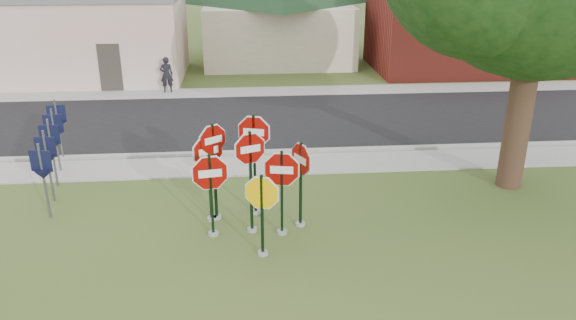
{
  "coord_description": "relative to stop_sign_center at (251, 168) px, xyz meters",
  "views": [
    {
      "loc": [
        0.0,
        -10.65,
        6.66
      ],
      "look_at": [
        1.03,
        2.0,
        1.58
      ],
      "focal_mm": 35.0,
      "sensor_mm": 36.0,
      "label": 1
    }
  ],
  "objects": [
    {
      "name": "stop_sign_center",
      "position": [
        0.0,
        0.0,
        0.0
      ],
      "size": [
        0.98,
        0.41,
        2.66
      ],
      "color": "gray",
      "rests_on": "ground"
    },
    {
      "name": "road",
      "position": [
        -0.1,
        8.63,
        -1.64
      ],
      "size": [
        60.0,
        7.0,
        0.04
      ],
      "primitive_type": "cube",
      "color": "black",
      "rests_on": "ground"
    },
    {
      "name": "pedestrian",
      "position": [
        -3.55,
        13.17,
        -0.8
      ],
      "size": [
        0.65,
        0.49,
        1.6
      ],
      "primitive_type": "imported",
      "rotation": [
        0.0,
        0.0,
        3.33
      ],
      "color": "black",
      "rests_on": "sidewalk_far"
    },
    {
      "name": "stop_sign_far_right",
      "position": [
        1.19,
        0.2,
        -0.26
      ],
      "size": [
        0.51,
        0.96,
        2.3
      ],
      "color": "gray",
      "rests_on": "ground"
    },
    {
      "name": "stop_sign_far_left",
      "position": [
        -1.0,
        0.66,
        -0.15
      ],
      "size": [
        0.96,
        0.63,
        2.44
      ],
      "color": "gray",
      "rests_on": "ground"
    },
    {
      "name": "stop_sign_back_left",
      "position": [
        -0.88,
        0.73,
        -0.02
      ],
      "size": [
        0.85,
        0.63,
        2.64
      ],
      "color": "gray",
      "rests_on": "ground"
    },
    {
      "name": "stop_sign_right",
      "position": [
        0.71,
        -0.17,
        -0.29
      ],
      "size": [
        1.14,
        0.24,
        2.25
      ],
      "color": "gray",
      "rests_on": "ground"
    },
    {
      "name": "stop_sign_back_right",
      "position": [
        0.11,
        0.94,
        0.1
      ],
      "size": [
        1.09,
        0.3,
        2.78
      ],
      "color": "gray",
      "rests_on": "ground"
    },
    {
      "name": "stop_sign_yellow",
      "position": [
        0.22,
        -1.1,
        -0.45
      ],
      "size": [
        1.02,
        0.34,
        2.06
      ],
      "color": "gray",
      "rests_on": "ground"
    },
    {
      "name": "ground",
      "position": [
        -0.1,
        -1.37,
        -1.66
      ],
      "size": [
        120.0,
        120.0,
        0.0
      ],
      "primitive_type": "plane",
      "color": "#34521F",
      "rests_on": "ground"
    },
    {
      "name": "building_brick",
      "position": [
        11.9,
        17.13,
        0.75
      ],
      "size": [
        10.2,
        6.2,
        4.75
      ],
      "color": "maroon",
      "rests_on": "ground"
    },
    {
      "name": "route_sign_row",
      "position": [
        -5.5,
        3.13,
        -0.43
      ],
      "size": [
        1.43,
        4.63,
        2.0
      ],
      "color": "#59595E",
      "rests_on": "ground"
    },
    {
      "name": "building_stucco",
      "position": [
        -9.1,
        16.62,
        0.49
      ],
      "size": [
        12.2,
        6.2,
        4.2
      ],
      "color": "beige",
      "rests_on": "ground"
    },
    {
      "name": "stop_sign_left",
      "position": [
        -0.93,
        -0.11,
        -0.33
      ],
      "size": [
        1.16,
        0.24,
        2.2
      ],
      "color": "gray",
      "rests_on": "ground"
    },
    {
      "name": "sidewalk_near",
      "position": [
        -0.1,
        4.13,
        -1.63
      ],
      "size": [
        60.0,
        1.6,
        0.06
      ],
      "primitive_type": "cube",
      "color": "gray",
      "rests_on": "ground"
    },
    {
      "name": "curb",
      "position": [
        -0.1,
        5.13,
        -1.59
      ],
      "size": [
        60.0,
        0.2,
        0.14
      ],
      "primitive_type": "cube",
      "color": "gray",
      "rests_on": "ground"
    },
    {
      "name": "sidewalk_far",
      "position": [
        -0.1,
        12.93,
        -1.63
      ],
      "size": [
        60.0,
        1.6,
        0.06
      ],
      "primitive_type": "cube",
      "color": "gray",
      "rests_on": "ground"
    }
  ]
}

